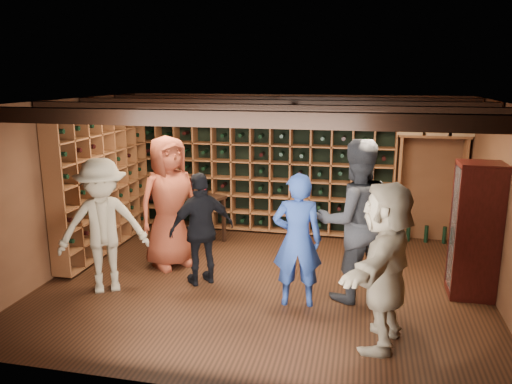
% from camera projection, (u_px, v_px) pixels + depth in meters
% --- Properties ---
extents(ground, '(6.00, 6.00, 0.00)m').
position_uv_depth(ground, '(264.00, 283.00, 6.97)').
color(ground, '#32190E').
rests_on(ground, ground).
extents(room_shell, '(6.00, 6.00, 6.00)m').
position_uv_depth(room_shell, '(266.00, 108.00, 6.46)').
color(room_shell, brown).
rests_on(room_shell, ground).
extents(wine_rack_back, '(4.65, 0.30, 2.20)m').
position_uv_depth(wine_rack_back, '(261.00, 170.00, 9.03)').
color(wine_rack_back, brown).
rests_on(wine_rack_back, ground).
extents(wine_rack_left, '(0.30, 2.65, 2.20)m').
position_uv_depth(wine_rack_left, '(104.00, 182.00, 8.08)').
color(wine_rack_left, brown).
rests_on(wine_rack_left, ground).
extents(crate_shelf, '(1.20, 0.32, 2.07)m').
position_uv_depth(crate_shelf, '(433.00, 153.00, 8.31)').
color(crate_shelf, brown).
rests_on(crate_shelf, ground).
extents(display_cabinet, '(0.55, 0.50, 1.75)m').
position_uv_depth(display_cabinet, '(474.00, 233.00, 6.40)').
color(display_cabinet, '#380D0B').
rests_on(display_cabinet, ground).
extents(man_blue_shirt, '(0.67, 0.49, 1.70)m').
position_uv_depth(man_blue_shirt, '(297.00, 240.00, 6.16)').
color(man_blue_shirt, navy).
rests_on(man_blue_shirt, ground).
extents(man_grey_suit, '(1.23, 1.10, 2.08)m').
position_uv_depth(man_grey_suit, '(355.00, 221.00, 6.29)').
color(man_grey_suit, black).
rests_on(man_grey_suit, ground).
extents(guest_red_floral, '(1.10, 1.15, 1.98)m').
position_uv_depth(guest_red_floral, '(169.00, 202.00, 7.41)').
color(guest_red_floral, maroon).
rests_on(guest_red_floral, ground).
extents(guest_woman_black, '(0.96, 0.88, 1.57)m').
position_uv_depth(guest_woman_black, '(202.00, 229.00, 6.82)').
color(guest_woman_black, black).
rests_on(guest_woman_black, ground).
extents(guest_khaki, '(1.34, 1.17, 1.80)m').
position_uv_depth(guest_khaki, '(103.00, 226.00, 6.56)').
color(guest_khaki, gray).
rests_on(guest_khaki, ground).
extents(guest_beige, '(0.93, 1.75, 1.80)m').
position_uv_depth(guest_beige, '(385.00, 265.00, 5.21)').
color(guest_beige, tan).
rests_on(guest_beige, ground).
extents(tasting_table, '(1.21, 0.90, 1.10)m').
position_uv_depth(tasting_table, '(192.00, 200.00, 8.63)').
color(tasting_table, black).
rests_on(tasting_table, ground).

